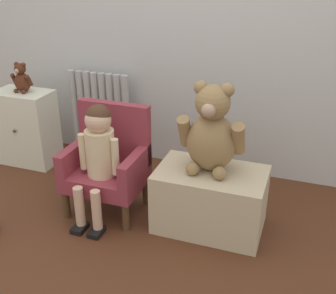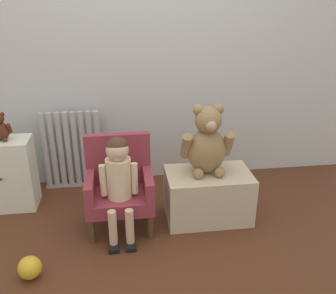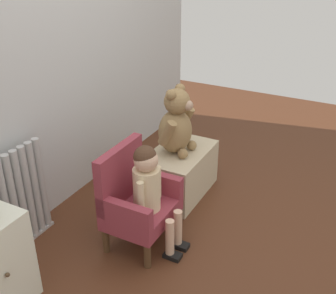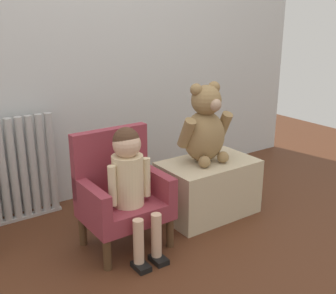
# 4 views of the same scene
# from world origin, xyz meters

# --- Properties ---
(ground_plane) EXTENTS (6.00, 6.00, 0.00)m
(ground_plane) POSITION_xyz_m (0.00, 0.00, 0.00)
(ground_plane) COLOR #4E2917
(back_wall) EXTENTS (3.80, 0.05, 2.40)m
(back_wall) POSITION_xyz_m (0.00, 1.27, 1.20)
(back_wall) COLOR silver
(back_wall) RESTS_ON ground_plane
(radiator) EXTENTS (0.50, 0.05, 0.67)m
(radiator) POSITION_xyz_m (-0.60, 1.15, 0.33)
(radiator) COLOR #B0AFAE
(radiator) RESTS_ON ground_plane
(child_armchair) EXTENTS (0.46, 0.37, 0.66)m
(child_armchair) POSITION_xyz_m (-0.22, 0.53, 0.31)
(child_armchair) COLOR maroon
(child_armchair) RESTS_ON ground_plane
(child_figure) EXTENTS (0.25, 0.35, 0.71)m
(child_figure) POSITION_xyz_m (-0.22, 0.42, 0.46)
(child_figure) COLOR beige
(child_figure) RESTS_ON ground_plane
(low_bench) EXTENTS (0.61, 0.38, 0.36)m
(low_bench) POSITION_xyz_m (0.43, 0.53, 0.18)
(low_bench) COLOR #C3B18E
(low_bench) RESTS_ON ground_plane
(large_teddy_bear) EXTENTS (0.37, 0.26, 0.51)m
(large_teddy_bear) POSITION_xyz_m (0.41, 0.55, 0.59)
(large_teddy_bear) COLOR olive
(large_teddy_bear) RESTS_ON low_bench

